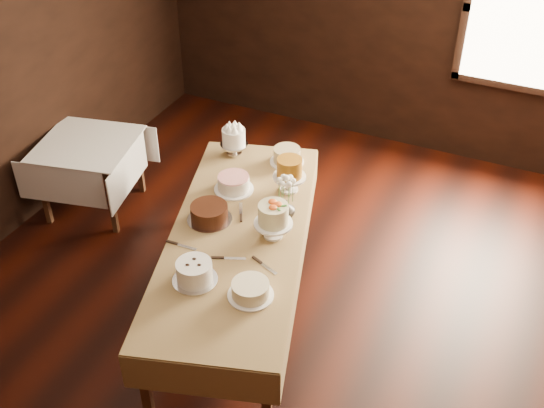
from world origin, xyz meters
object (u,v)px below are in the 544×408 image
(cake_server_d, at_px, (279,213))
(cake_cream, at_px, (250,290))
(cake_server_b, at_px, (269,269))
(cake_server_e, at_px, (187,247))
(cake_swirl, at_px, (194,273))
(cake_server_c, at_px, (241,209))
(cake_caramel, at_px, (289,177))
(cake_server_a, at_px, (235,258))
(cake_meringue, at_px, (234,143))
(cake_lattice, at_px, (234,184))
(cake_flowers, at_px, (273,222))
(cake_chocolate, at_px, (209,214))
(flower_vase, at_px, (286,209))
(cake_speckled, at_px, (287,156))
(side_table, at_px, (88,151))
(display_table, at_px, (237,239))

(cake_server_d, bearing_deg, cake_cream, -142.06)
(cake_server_b, bearing_deg, cake_server_e, -154.82)
(cake_swirl, relative_size, cake_server_c, 1.38)
(cake_caramel, distance_m, cake_server_e, 1.02)
(cake_server_a, bearing_deg, cake_meringue, 94.81)
(cake_lattice, distance_m, cake_swirl, 1.07)
(cake_server_a, bearing_deg, cake_server_b, -22.19)
(cake_flowers, bearing_deg, cake_server_d, 105.38)
(cake_meringue, height_order, cake_lattice, cake_meringue)
(cake_caramel, xyz_separation_m, cake_chocolate, (-0.38, -0.60, -0.07))
(cake_caramel, bearing_deg, cake_flowers, -77.44)
(flower_vase, bearing_deg, cake_speckled, 113.25)
(cake_server_e, bearing_deg, cake_server_a, 3.25)
(side_table, distance_m, cake_server_c, 1.78)
(side_table, bearing_deg, cake_server_e, -29.95)
(cake_flowers, bearing_deg, cake_cream, -78.51)
(side_table, distance_m, cake_lattice, 1.59)
(cake_speckled, distance_m, cake_server_d, 0.71)
(cake_meringue, xyz_separation_m, cake_server_c, (0.41, -0.67, -0.11))
(cake_server_b, bearing_deg, cake_chocolate, 175.96)
(cake_lattice, xyz_separation_m, flower_vase, (0.51, -0.15, 0.02))
(cake_meringue, relative_size, cake_flowers, 0.85)
(cake_chocolate, height_order, cake_server_e, cake_chocolate)
(cake_swirl, height_order, cake_server_c, cake_swirl)
(cake_lattice, bearing_deg, cake_swirl, -76.27)
(cake_caramel, bearing_deg, cake_meringue, 155.53)
(cake_lattice, bearing_deg, cake_chocolate, -87.24)
(cake_lattice, height_order, cake_cream, cake_lattice)
(cake_server_b, bearing_deg, display_table, 167.44)
(cake_chocolate, bearing_deg, cake_server_a, -39.52)
(display_table, xyz_separation_m, cake_server_e, (-0.25, -0.29, 0.06))
(cake_cream, bearing_deg, cake_meringue, 121.10)
(side_table, xyz_separation_m, cake_server_a, (1.96, -0.89, 0.14))
(cake_server_e, bearing_deg, display_table, 48.01)
(cake_flowers, bearing_deg, cake_caramel, 102.56)
(cake_flowers, relative_size, cake_server_c, 1.23)
(cake_chocolate, bearing_deg, cake_server_c, 56.84)
(cake_server_e, bearing_deg, cake_lattice, 89.81)
(cake_chocolate, xyz_separation_m, cake_server_d, (0.43, 0.29, -0.06))
(cake_speckled, relative_size, cake_server_d, 1.19)
(cake_server_e, bearing_deg, cake_cream, -23.58)
(cake_cream, bearing_deg, display_table, 125.10)
(cake_caramel, bearing_deg, cake_lattice, -155.67)
(cake_swirl, bearing_deg, display_table, 88.15)
(display_table, relative_size, cake_cream, 8.65)
(cake_lattice, bearing_deg, cake_server_b, -48.27)
(cake_swirl, height_order, cake_server_d, cake_swirl)
(side_table, height_order, cake_meringue, cake_meringue)
(cake_swirl, bearing_deg, cake_server_e, 129.74)
(cake_flowers, distance_m, cake_server_c, 0.42)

